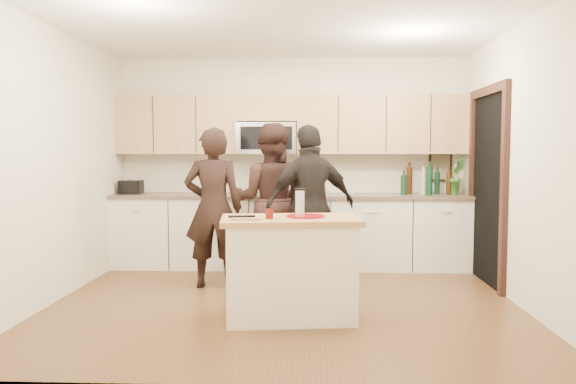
{
  "coord_description": "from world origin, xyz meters",
  "views": [
    {
      "loc": [
        0.26,
        -5.43,
        1.46
      ],
      "look_at": [
        0.02,
        0.35,
        1.06
      ],
      "focal_mm": 35.0,
      "sensor_mm": 36.0,
      "label": 1
    }
  ],
  "objects_px": {
    "toaster": "(131,187)",
    "woman_right": "(311,206)",
    "woman_left": "(213,208)",
    "island": "(290,268)",
    "woman_center": "(270,201)"
  },
  "relations": [
    {
      "from": "toaster",
      "to": "woman_right",
      "type": "height_order",
      "value": "woman_right"
    },
    {
      "from": "toaster",
      "to": "woman_left",
      "type": "bearing_deg",
      "value": -40.71
    },
    {
      "from": "island",
      "to": "woman_left",
      "type": "relative_size",
      "value": 0.73
    },
    {
      "from": "toaster",
      "to": "woman_right",
      "type": "bearing_deg",
      "value": -22.99
    },
    {
      "from": "island",
      "to": "woman_right",
      "type": "bearing_deg",
      "value": 75.13
    },
    {
      "from": "toaster",
      "to": "woman_left",
      "type": "distance_m",
      "value": 1.66
    },
    {
      "from": "island",
      "to": "woman_right",
      "type": "xyz_separation_m",
      "value": [
        0.18,
        1.23,
        0.43
      ]
    },
    {
      "from": "island",
      "to": "woman_center",
      "type": "distance_m",
      "value": 1.76
    },
    {
      "from": "woman_right",
      "to": "toaster",
      "type": "bearing_deg",
      "value": -46.91
    },
    {
      "from": "island",
      "to": "woman_right",
      "type": "relative_size",
      "value": 0.72
    },
    {
      "from": "island",
      "to": "toaster",
      "type": "distance_m",
      "value": 3.12
    },
    {
      "from": "island",
      "to": "woman_left",
      "type": "xyz_separation_m",
      "value": [
        -0.88,
        1.14,
        0.41
      ]
    },
    {
      "from": "toaster",
      "to": "woman_center",
      "type": "xyz_separation_m",
      "value": [
        1.83,
        -0.54,
        -0.12
      ]
    },
    {
      "from": "woman_center",
      "to": "toaster",
      "type": "bearing_deg",
      "value": -9.58
    },
    {
      "from": "woman_left",
      "to": "island",
      "type": "bearing_deg",
      "value": 123.86
    }
  ]
}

